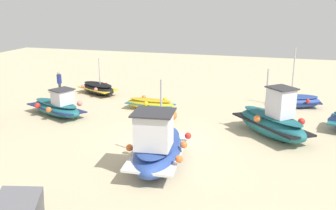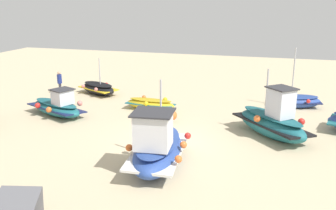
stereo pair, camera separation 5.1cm
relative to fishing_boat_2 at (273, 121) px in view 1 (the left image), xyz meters
name	(u,v)px [view 1 (the left image)]	position (x,y,z in m)	size (l,w,h in m)	color
ground_plane	(167,142)	(4.71, 2.18, -0.79)	(56.76, 56.76, 0.00)	beige
fishing_boat_2	(273,121)	(0.00, 0.00, 0.00)	(4.20, 4.33, 3.34)	#1E6670
fishing_boat_3	(150,104)	(7.24, -2.75, -0.42)	(3.14, 1.60, 0.73)	gold
fishing_boat_4	(158,147)	(4.31, 4.87, 0.04)	(2.53, 4.64, 3.48)	#2D4C9E
fishing_boat_5	(57,107)	(12.02, -0.09, -0.25)	(4.24, 2.95, 1.72)	#1E6670
fishing_boat_6	(296,101)	(-1.24, -5.75, -0.37)	(3.26, 1.93, 3.75)	#2D4C9E
fishing_boat_7	(98,88)	(12.03, -5.34, -0.36)	(3.38, 2.54, 2.59)	black
person_walking	(59,81)	(14.56, -4.51, 0.15)	(0.32, 0.32, 1.64)	#2D2D38
mooring_buoy_0	(172,115)	(5.28, -0.69, -0.37)	(0.54, 0.54, 0.69)	#3F3F42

